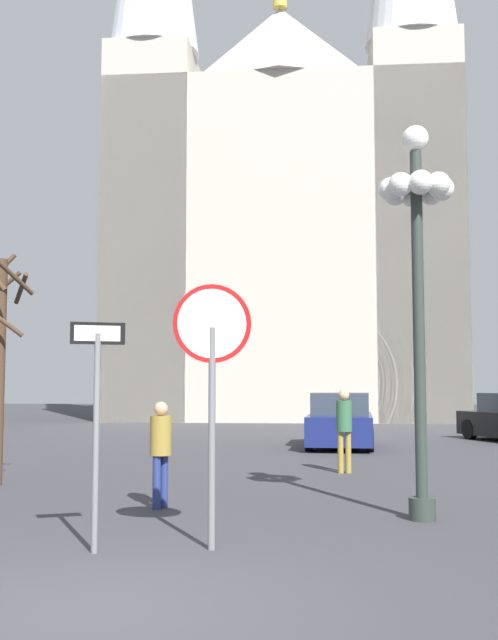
% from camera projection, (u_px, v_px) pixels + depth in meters
% --- Properties ---
extents(ground_plane, '(120.00, 120.00, 0.00)m').
position_uv_depth(ground_plane, '(82.00, 613.00, 6.00)').
color(ground_plane, '#38383D').
extents(cathedral, '(17.83, 12.23, 37.37)m').
position_uv_depth(cathedral, '(284.00, 197.00, 39.83)').
color(cathedral, '#BCB5A5').
rests_on(cathedral, ground).
extents(stop_sign, '(0.88, 0.25, 2.95)m').
position_uv_depth(stop_sign, '(212.00, 359.00, 8.44)').
color(stop_sign, slate).
rests_on(stop_sign, ground).
extents(one_way_arrow_sign, '(0.57, 0.24, 2.50)m').
position_uv_depth(one_way_arrow_sign, '(96.00, 409.00, 8.22)').
color(one_way_arrow_sign, slate).
rests_on(one_way_arrow_sign, ground).
extents(street_lamp, '(1.04, 1.04, 5.42)m').
position_uv_depth(street_lamp, '(417.00, 242.00, 10.36)').
color(street_lamp, '#2D3833').
rests_on(street_lamp, ground).
extents(parked_car_far_navy, '(2.16, 4.29, 1.56)m').
position_uv_depth(parked_car_far_navy, '(340.00, 422.00, 21.60)').
color(parked_car_far_navy, navy).
rests_on(parked_car_far_navy, ground).
extents(pedestrian_walking, '(0.32, 0.32, 1.70)m').
position_uv_depth(pedestrian_walking, '(344.00, 422.00, 15.40)').
color(pedestrian_walking, olive).
rests_on(pedestrian_walking, ground).
extents(pedestrian_standing, '(0.32, 0.32, 1.56)m').
position_uv_depth(pedestrian_standing, '(161.00, 444.00, 11.07)').
color(pedestrian_standing, navy).
rests_on(pedestrian_standing, ground).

